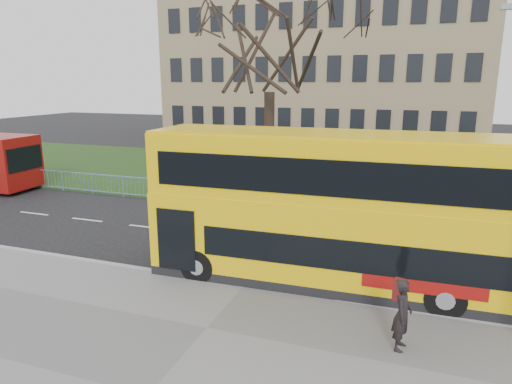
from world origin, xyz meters
The scene contains 8 objects.
ground centered at (0.00, 0.00, 0.00)m, with size 120.00×120.00×0.00m, color black.
kerb centered at (0.00, -1.55, 0.07)m, with size 80.00×0.20×0.14m, color #97979A.
grass_verge centered at (0.00, 14.30, 0.04)m, with size 80.00×15.40×0.08m, color #1B3312.
guard_railing centered at (0.00, 6.60, 0.55)m, with size 40.00×0.12×1.10m, color #6C9DC0, non-canonical shape.
bare_tree centered at (-3.00, 10.00, 6.43)m, with size 8.89×8.89×12.69m, color black, non-canonical shape.
civic_building centered at (-5.00, 35.00, 7.00)m, with size 30.00×15.00×14.00m, color #8B7358.
yellow_bus centered at (2.32, -0.39, 2.41)m, with size 10.81×2.86×4.50m.
pedestrian centered at (4.47, -3.47, 0.95)m, with size 0.61×0.40×1.66m, color black.
Camera 1 is at (4.48, -13.15, 5.97)m, focal length 32.00 mm.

